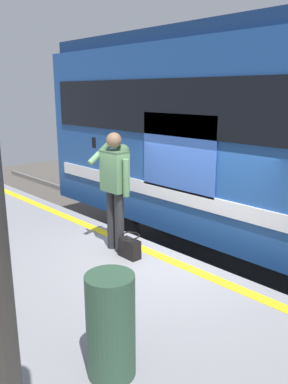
# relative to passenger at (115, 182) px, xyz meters

# --- Properties ---
(ground_plane) EXTENTS (26.64, 26.64, 0.00)m
(ground_plane) POSITION_rel_passenger_xyz_m (-0.62, -0.58, -2.07)
(ground_plane) COLOR #4C4742
(platform) EXTENTS (17.76, 4.88, 1.03)m
(platform) POSITION_rel_passenger_xyz_m (-0.62, 1.85, -1.56)
(platform) COLOR gray
(platform) RESTS_ON ground
(safety_line) EXTENTS (17.40, 0.16, 0.01)m
(safety_line) POSITION_rel_passenger_xyz_m (-0.62, -0.28, -1.04)
(safety_line) COLOR yellow
(safety_line) RESTS_ON platform
(track_rail_near) EXTENTS (23.09, 0.08, 0.16)m
(track_rail_near) POSITION_rel_passenger_xyz_m (-0.62, -1.95, -1.99)
(track_rail_near) COLOR slate
(track_rail_near) RESTS_ON ground
(track_rail_far) EXTENTS (23.09, 0.08, 0.16)m
(track_rail_far) POSITION_rel_passenger_xyz_m (-0.62, -3.38, -1.99)
(track_rail_far) COLOR slate
(track_rail_far) RESTS_ON ground
(passenger) EXTENTS (0.57, 0.55, 1.76)m
(passenger) POSITION_rel_passenger_xyz_m (0.00, 0.00, 0.00)
(passenger) COLOR #262628
(passenger) RESTS_ON platform
(handbag) EXTENTS (0.32, 0.29, 0.34)m
(handbag) POSITION_rel_passenger_xyz_m (-0.37, 0.06, -0.89)
(handbag) COLOR black
(handbag) RESTS_ON platform
(trash_bin) EXTENTS (0.41, 0.41, 0.91)m
(trash_bin) POSITION_rel_passenger_xyz_m (-2.03, 1.72, -0.59)
(trash_bin) COLOR #2D4C38
(trash_bin) RESTS_ON platform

